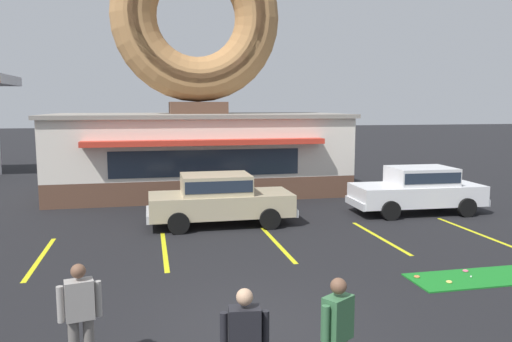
# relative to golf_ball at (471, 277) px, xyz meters

# --- Properties ---
(ground_plane) EXTENTS (160.00, 160.00, 0.00)m
(ground_plane) POSITION_rel_golf_ball_xyz_m (-5.12, -1.43, -0.05)
(ground_plane) COLOR black
(donut_shop_building) EXTENTS (12.30, 6.75, 10.96)m
(donut_shop_building) POSITION_rel_golf_ball_xyz_m (-4.59, 12.52, 3.69)
(donut_shop_building) COLOR brown
(donut_shop_building) RESTS_ON ground
(putting_mat) EXTENTS (3.23, 1.12, 0.03)m
(putting_mat) POSITION_rel_golf_ball_xyz_m (0.28, -0.01, -0.04)
(putting_mat) COLOR #197523
(putting_mat) RESTS_ON ground
(mini_donut_near_left) EXTENTS (0.13, 0.13, 0.04)m
(mini_donut_near_left) POSITION_rel_golf_ball_xyz_m (0.13, 0.38, -0.00)
(mini_donut_near_left) COLOR #D8667F
(mini_donut_near_left) RESTS_ON putting_mat
(mini_donut_mid_left) EXTENTS (0.13, 0.13, 0.04)m
(mini_donut_mid_left) POSITION_rel_golf_ball_xyz_m (-0.64, -0.18, -0.00)
(mini_donut_mid_left) COLOR #E5C666
(mini_donut_mid_left) RESTS_ON putting_mat
(mini_donut_mid_centre) EXTENTS (0.13, 0.13, 0.04)m
(mini_donut_mid_centre) POSITION_rel_golf_ball_xyz_m (-1.14, 0.26, -0.00)
(mini_donut_mid_centre) COLOR #D17F47
(mini_donut_mid_centre) RESTS_ON putting_mat
(golf_ball) EXTENTS (0.04, 0.04, 0.04)m
(golf_ball) POSITION_rel_golf_ball_xyz_m (0.00, 0.00, 0.00)
(golf_ball) COLOR white
(golf_ball) RESTS_ON putting_mat
(car_white) EXTENTS (4.61, 2.09, 1.60)m
(car_white) POSITION_rel_golf_ball_xyz_m (2.37, 6.32, 0.82)
(car_white) COLOR silver
(car_white) RESTS_ON ground
(car_champagne) EXTENTS (4.57, 1.99, 1.60)m
(car_champagne) POSITION_rel_golf_ball_xyz_m (-4.62, 6.04, 0.82)
(car_champagne) COLOR #BCAD89
(car_champagne) RESTS_ON ground
(pedestrian_blue_sweater_man) EXTENTS (0.59, 0.31, 1.55)m
(pedestrian_blue_sweater_man) POSITION_rel_golf_ball_xyz_m (-7.72, -2.13, 0.80)
(pedestrian_blue_sweater_man) COLOR slate
(pedestrian_blue_sweater_man) RESTS_ON ground
(pedestrian_hooded_kid) EXTENTS (0.52, 0.41, 1.58)m
(pedestrian_hooded_kid) POSITION_rel_golf_ball_xyz_m (-4.45, -3.50, 0.82)
(pedestrian_hooded_kid) COLOR #7F7056
(pedestrian_hooded_kid) RESTS_ON ground
(trash_bin) EXTENTS (0.57, 0.57, 0.97)m
(trash_bin) POSITION_rel_golf_ball_xyz_m (1.18, 10.01, 0.45)
(trash_bin) COLOR #232833
(trash_bin) RESTS_ON ground
(parking_stripe_far_left) EXTENTS (0.12, 3.60, 0.01)m
(parking_stripe_far_left) POSITION_rel_golf_ball_xyz_m (-9.39, 3.57, -0.05)
(parking_stripe_far_left) COLOR yellow
(parking_stripe_far_left) RESTS_ON ground
(parking_stripe_left) EXTENTS (0.12, 3.60, 0.01)m
(parking_stripe_left) POSITION_rel_golf_ball_xyz_m (-6.39, 3.57, -0.05)
(parking_stripe_left) COLOR yellow
(parking_stripe_left) RESTS_ON ground
(parking_stripe_mid_left) EXTENTS (0.12, 3.60, 0.01)m
(parking_stripe_mid_left) POSITION_rel_golf_ball_xyz_m (-3.39, 3.57, -0.05)
(parking_stripe_mid_left) COLOR yellow
(parking_stripe_mid_left) RESTS_ON ground
(parking_stripe_centre) EXTENTS (0.12, 3.60, 0.01)m
(parking_stripe_centre) POSITION_rel_golf_ball_xyz_m (-0.39, 3.57, -0.05)
(parking_stripe_centre) COLOR yellow
(parking_stripe_centre) RESTS_ON ground
(parking_stripe_mid_right) EXTENTS (0.12, 3.60, 0.01)m
(parking_stripe_mid_right) POSITION_rel_golf_ball_xyz_m (2.61, 3.57, -0.05)
(parking_stripe_mid_right) COLOR yellow
(parking_stripe_mid_right) RESTS_ON ground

